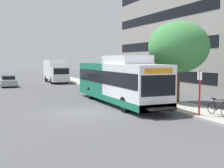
{
  "coord_description": "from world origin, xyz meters",
  "views": [
    {
      "loc": [
        -5.3,
        -17.47,
        3.4
      ],
      "look_at": [
        2.91,
        1.73,
        1.6
      ],
      "focal_mm": 46.67,
      "sensor_mm": 36.0,
      "label": 1
    }
  ],
  "objects_px": {
    "bicycle_parked": "(218,108)",
    "box_truck_background": "(56,70)",
    "street_tree_near_stop": "(179,47)",
    "transit_bus": "(118,81)",
    "bus_stop_sign_pole": "(200,90)",
    "parked_car_far_lane": "(8,81)"
  },
  "relations": [
    {
      "from": "parked_car_far_lane",
      "to": "bicycle_parked",
      "type": "bearing_deg",
      "value": -68.57
    },
    {
      "from": "bicycle_parked",
      "to": "box_truck_background",
      "type": "xyz_separation_m",
      "value": [
        -3.14,
        29.07,
        1.18
      ]
    },
    {
      "from": "transit_bus",
      "to": "parked_car_far_lane",
      "type": "distance_m",
      "value": 19.24
    },
    {
      "from": "transit_bus",
      "to": "box_truck_background",
      "type": "relative_size",
      "value": 1.75
    },
    {
      "from": "street_tree_near_stop",
      "to": "box_truck_background",
      "type": "xyz_separation_m",
      "value": [
        -4.18,
        23.72,
        -2.56
      ]
    },
    {
      "from": "street_tree_near_stop",
      "to": "transit_bus",
      "type": "bearing_deg",
      "value": 154.9
    },
    {
      "from": "transit_bus",
      "to": "bicycle_parked",
      "type": "relative_size",
      "value": 6.96
    },
    {
      "from": "bus_stop_sign_pole",
      "to": "box_truck_background",
      "type": "bearing_deg",
      "value": 94.24
    },
    {
      "from": "transit_bus",
      "to": "bus_stop_sign_pole",
      "type": "relative_size",
      "value": 4.71
    },
    {
      "from": "bicycle_parked",
      "to": "bus_stop_sign_pole",
      "type": "bearing_deg",
      "value": 156.84
    },
    {
      "from": "bus_stop_sign_pole",
      "to": "box_truck_background",
      "type": "xyz_separation_m",
      "value": [
        -2.12,
        28.63,
        0.09
      ]
    },
    {
      "from": "bicycle_parked",
      "to": "box_truck_background",
      "type": "bearing_deg",
      "value": 96.17
    },
    {
      "from": "bicycle_parked",
      "to": "parked_car_far_lane",
      "type": "distance_m",
      "value": 27.09
    },
    {
      "from": "bus_stop_sign_pole",
      "to": "bicycle_parked",
      "type": "height_order",
      "value": "bus_stop_sign_pole"
    },
    {
      "from": "bus_stop_sign_pole",
      "to": "parked_car_far_lane",
      "type": "xyz_separation_m",
      "value": [
        -8.88,
        24.78,
        -0.99
      ]
    },
    {
      "from": "bicycle_parked",
      "to": "street_tree_near_stop",
      "type": "relative_size",
      "value": 0.29
    },
    {
      "from": "bicycle_parked",
      "to": "street_tree_near_stop",
      "type": "height_order",
      "value": "street_tree_near_stop"
    },
    {
      "from": "bicycle_parked",
      "to": "parked_car_far_lane",
      "type": "relative_size",
      "value": 0.39
    },
    {
      "from": "bus_stop_sign_pole",
      "to": "parked_car_far_lane",
      "type": "distance_m",
      "value": 26.34
    },
    {
      "from": "transit_bus",
      "to": "box_truck_background",
      "type": "height_order",
      "value": "transit_bus"
    },
    {
      "from": "parked_car_far_lane",
      "to": "box_truck_background",
      "type": "bearing_deg",
      "value": 29.71
    },
    {
      "from": "bicycle_parked",
      "to": "box_truck_background",
      "type": "distance_m",
      "value": 29.26
    }
  ]
}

